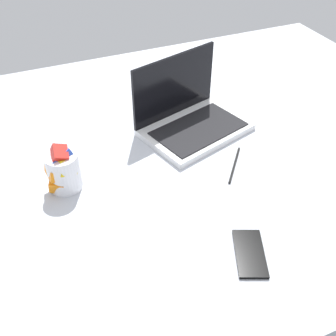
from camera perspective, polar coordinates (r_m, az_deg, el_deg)
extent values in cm
cube|color=#B7BCC6|center=(140.04, 4.69, 1.31)|extent=(180.00, 140.00, 18.00)
cube|color=silver|center=(136.10, 3.82, 5.33)|extent=(38.18, 31.43, 2.00)
cube|color=black|center=(134.54, 4.28, 5.46)|extent=(32.64, 24.54, 0.40)
cube|color=black|center=(136.99, 0.88, 11.33)|extent=(31.92, 10.34, 21.00)
cylinder|color=silver|center=(115.59, -14.21, -0.48)|extent=(9.00, 9.00, 11.00)
cube|color=orange|center=(116.36, -14.99, -1.92)|extent=(5.91, 7.08, 5.73)
cube|color=#268C33|center=(116.92, -13.80, -0.30)|extent=(7.06, 6.55, 5.97)
cube|color=orange|center=(114.68, -15.21, -0.38)|extent=(5.90, 6.39, 4.12)
cube|color=yellow|center=(112.62, -14.02, 0.18)|extent=(6.33, 6.33, 6.39)
cube|color=blue|center=(112.79, -14.58, 1.27)|extent=(7.35, 6.25, 5.54)
cube|color=red|center=(111.70, -14.78, 1.94)|extent=(5.07, 5.26, 5.28)
cube|color=black|center=(101.10, 11.26, -11.51)|extent=(11.76, 15.55, 0.80)
cube|color=black|center=(123.97, 9.19, 0.43)|extent=(11.32, 13.46, 0.60)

